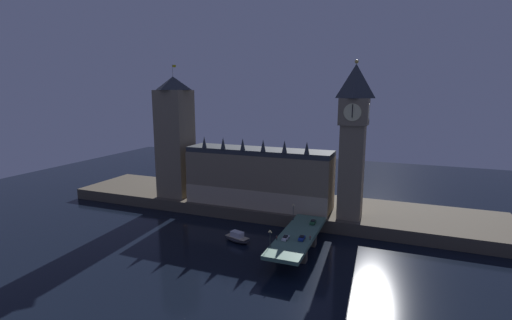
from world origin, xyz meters
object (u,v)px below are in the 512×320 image
(victoria_tower, at_px, (175,137))
(pedestrian_mid_walk, at_px, (310,238))
(boat_upstream, at_px, (237,238))
(car_southbound_lead, at_px, (302,238))
(car_northbound_trail, at_px, (286,238))
(street_lamp_near, at_px, (270,236))
(car_southbound_trail, at_px, (313,222))
(pedestrian_near_rail, at_px, (277,238))
(clock_tower, at_px, (353,137))
(street_lamp_far, at_px, (293,210))

(victoria_tower, distance_m, pedestrian_mid_walk, 95.02)
(boat_upstream, bearing_deg, car_southbound_lead, -9.81)
(victoria_tower, height_order, boat_upstream, victoria_tower)
(victoria_tower, distance_m, car_northbound_trail, 89.21)
(pedestrian_mid_walk, relative_size, street_lamp_near, 0.29)
(street_lamp_near, bearing_deg, victoria_tower, 145.19)
(street_lamp_near, bearing_deg, car_southbound_lead, 48.16)
(victoria_tower, xyz_separation_m, pedestrian_mid_walk, (82.13, -37.94, -29.05))
(car_southbound_trail, distance_m, street_lamp_near, 29.57)
(car_southbound_lead, xyz_separation_m, pedestrian_near_rail, (-8.48, -3.57, 0.17))
(victoria_tower, xyz_separation_m, pedestrian_near_rail, (70.82, -42.61, -29.08))
(car_northbound_trail, distance_m, boat_upstream, 24.43)
(pedestrian_near_rail, height_order, boat_upstream, pedestrian_near_rail)
(car_southbound_trail, height_order, pedestrian_near_rail, pedestrian_near_rail)
(car_northbound_trail, relative_size, pedestrian_near_rail, 2.71)
(victoria_tower, relative_size, street_lamp_near, 11.43)
(boat_upstream, bearing_deg, pedestrian_mid_walk, -6.94)
(car_northbound_trail, bearing_deg, clock_tower, 64.91)
(pedestrian_mid_walk, bearing_deg, street_lamp_far, 122.43)
(car_northbound_trail, relative_size, car_southbound_lead, 1.16)
(car_southbound_trail, xyz_separation_m, boat_upstream, (-28.31, -13.24, -6.21))
(street_lamp_near, relative_size, boat_upstream, 0.49)
(street_lamp_near, relative_size, street_lamp_far, 0.85)
(pedestrian_mid_walk, height_order, boat_upstream, pedestrian_mid_walk)
(car_southbound_lead, relative_size, boat_upstream, 0.32)
(car_southbound_lead, relative_size, street_lamp_far, 0.56)
(car_northbound_trail, bearing_deg, boat_upstream, 163.34)
(car_southbound_trail, bearing_deg, clock_tower, 56.06)
(street_lamp_far, bearing_deg, clock_tower, 38.48)
(victoria_tower, distance_m, pedestrian_near_rail, 87.62)
(street_lamp_far, bearing_deg, boat_upstream, -143.02)
(clock_tower, height_order, street_lamp_near, clock_tower)
(clock_tower, bearing_deg, boat_upstream, -142.23)
(victoria_tower, distance_m, boat_upstream, 70.87)
(clock_tower, relative_size, car_northbound_trail, 14.90)
(clock_tower, bearing_deg, car_southbound_lead, -108.61)
(car_northbound_trail, xyz_separation_m, car_southbound_lead, (5.65, 1.88, 0.06))
(car_southbound_lead, bearing_deg, car_northbound_trail, -161.59)
(pedestrian_mid_walk, bearing_deg, car_southbound_lead, -158.62)
(clock_tower, bearing_deg, pedestrian_near_rail, -117.44)
(car_southbound_lead, xyz_separation_m, pedestrian_mid_walk, (2.83, 1.11, 0.19))
(car_southbound_lead, distance_m, pedestrian_near_rail, 9.20)
(car_southbound_lead, bearing_deg, pedestrian_mid_walk, 21.38)
(car_northbound_trail, relative_size, street_lamp_far, 0.65)
(clock_tower, relative_size, victoria_tower, 0.99)
(car_southbound_lead, height_order, street_lamp_near, street_lamp_near)
(victoria_tower, relative_size, car_southbound_lead, 17.47)
(victoria_tower, height_order, pedestrian_mid_walk, victoria_tower)
(clock_tower, relative_size, street_lamp_far, 9.62)
(pedestrian_mid_walk, height_order, street_lamp_near, street_lamp_near)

